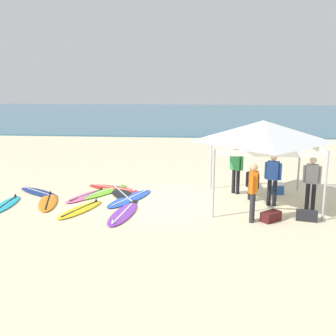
{
  "coord_description": "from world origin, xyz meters",
  "views": [
    {
      "loc": [
        0.86,
        -12.85,
        4.04
      ],
      "look_at": [
        -0.29,
        0.77,
        1.0
      ],
      "focal_mm": 42.8,
      "sensor_mm": 36.0,
      "label": 1
    }
  ],
  "objects_px": {
    "surfboard_yellow": "(80,209)",
    "surfboard_red": "(114,188)",
    "person_blue": "(273,176)",
    "cooler_box": "(276,188)",
    "surfboard_cyan": "(6,204)",
    "surfboard_blue": "(130,198)",
    "gear_bag_by_pole": "(307,216)",
    "person_orange": "(253,189)",
    "person_green": "(236,167)",
    "surfboard_orange": "(48,202)",
    "person_black": "(252,181)",
    "gear_bag_near_tent": "(271,216)",
    "canopy_tent": "(263,132)",
    "person_grey": "(312,180)",
    "surfboard_pink": "(87,196)",
    "surfboard_lime": "(102,192)",
    "surfboard_purple": "(123,214)",
    "surfboard_black": "(123,194)",
    "surfboard_navy": "(39,192)"
  },
  "relations": [
    {
      "from": "surfboard_yellow",
      "to": "surfboard_cyan",
      "type": "bearing_deg",
      "value": 173.39
    },
    {
      "from": "person_blue",
      "to": "canopy_tent",
      "type": "bearing_deg",
      "value": 137.15
    },
    {
      "from": "surfboard_lime",
      "to": "person_orange",
      "type": "relative_size",
      "value": 1.47
    },
    {
      "from": "surfboard_orange",
      "to": "canopy_tent",
      "type": "bearing_deg",
      "value": 5.04
    },
    {
      "from": "person_grey",
      "to": "person_blue",
      "type": "bearing_deg",
      "value": 161.68
    },
    {
      "from": "surfboard_red",
      "to": "surfboard_lime",
      "type": "distance_m",
      "value": 0.63
    },
    {
      "from": "canopy_tent",
      "to": "person_black",
      "type": "height_order",
      "value": "canopy_tent"
    },
    {
      "from": "surfboard_pink",
      "to": "surfboard_blue",
      "type": "xyz_separation_m",
      "value": [
        1.58,
        -0.18,
        -0.0
      ]
    },
    {
      "from": "person_grey",
      "to": "cooler_box",
      "type": "height_order",
      "value": "person_grey"
    },
    {
      "from": "person_blue",
      "to": "gear_bag_near_tent",
      "type": "distance_m",
      "value": 1.72
    },
    {
      "from": "surfboard_red",
      "to": "person_grey",
      "type": "relative_size",
      "value": 1.33
    },
    {
      "from": "person_green",
      "to": "gear_bag_near_tent",
      "type": "xyz_separation_m",
      "value": [
        0.8,
        -2.82,
        -0.85
      ]
    },
    {
      "from": "canopy_tent",
      "to": "person_orange",
      "type": "distance_m",
      "value": 2.38
    },
    {
      "from": "surfboard_cyan",
      "to": "surfboard_purple",
      "type": "xyz_separation_m",
      "value": [
        4.0,
        -0.6,
        -0.0
      ]
    },
    {
      "from": "surfboard_navy",
      "to": "surfboard_cyan",
      "type": "relative_size",
      "value": 1.05
    },
    {
      "from": "surfboard_blue",
      "to": "person_blue",
      "type": "height_order",
      "value": "person_blue"
    },
    {
      "from": "surfboard_blue",
      "to": "gear_bag_by_pole",
      "type": "height_order",
      "value": "gear_bag_by_pole"
    },
    {
      "from": "surfboard_pink",
      "to": "person_grey",
      "type": "relative_size",
      "value": 1.18
    },
    {
      "from": "gear_bag_near_tent",
      "to": "surfboard_orange",
      "type": "bearing_deg",
      "value": 170.76
    },
    {
      "from": "surfboard_cyan",
      "to": "surfboard_red",
      "type": "xyz_separation_m",
      "value": [
        3.1,
        2.23,
        -0.0
      ]
    },
    {
      "from": "surfboard_orange",
      "to": "person_orange",
      "type": "relative_size",
      "value": 1.31
    },
    {
      "from": "surfboard_cyan",
      "to": "person_black",
      "type": "bearing_deg",
      "value": 9.05
    },
    {
      "from": "surfboard_blue",
      "to": "person_black",
      "type": "relative_size",
      "value": 2.09
    },
    {
      "from": "surfboard_orange",
      "to": "person_black",
      "type": "xyz_separation_m",
      "value": [
        6.82,
        0.89,
        0.62
      ]
    },
    {
      "from": "canopy_tent",
      "to": "gear_bag_by_pole",
      "type": "bearing_deg",
      "value": -55.01
    },
    {
      "from": "surfboard_blue",
      "to": "gear_bag_near_tent",
      "type": "height_order",
      "value": "gear_bag_near_tent"
    },
    {
      "from": "surfboard_red",
      "to": "person_orange",
      "type": "height_order",
      "value": "person_orange"
    },
    {
      "from": "surfboard_navy",
      "to": "person_green",
      "type": "relative_size",
      "value": 1.19
    },
    {
      "from": "surfboard_cyan",
      "to": "gear_bag_near_tent",
      "type": "bearing_deg",
      "value": -5.16
    },
    {
      "from": "canopy_tent",
      "to": "surfboard_pink",
      "type": "relative_size",
      "value": 1.64
    },
    {
      "from": "surfboard_navy",
      "to": "surfboard_blue",
      "type": "distance_m",
      "value": 3.47
    },
    {
      "from": "surfboard_yellow",
      "to": "surfboard_red",
      "type": "height_order",
      "value": "same"
    },
    {
      "from": "person_orange",
      "to": "cooler_box",
      "type": "relative_size",
      "value": 3.42
    },
    {
      "from": "surfboard_pink",
      "to": "surfboard_cyan",
      "type": "xyz_separation_m",
      "value": [
        -2.35,
        -1.19,
        0.0
      ]
    },
    {
      "from": "surfboard_yellow",
      "to": "surfboard_blue",
      "type": "height_order",
      "value": "same"
    },
    {
      "from": "cooler_box",
      "to": "person_green",
      "type": "bearing_deg",
      "value": -176.8
    },
    {
      "from": "gear_bag_by_pole",
      "to": "person_grey",
      "type": "bearing_deg",
      "value": 71.02
    },
    {
      "from": "canopy_tent",
      "to": "person_grey",
      "type": "relative_size",
      "value": 1.94
    },
    {
      "from": "person_blue",
      "to": "cooler_box",
      "type": "bearing_deg",
      "value": 74.03
    },
    {
      "from": "surfboard_navy",
      "to": "person_orange",
      "type": "height_order",
      "value": "person_orange"
    },
    {
      "from": "person_grey",
      "to": "gear_bag_by_pole",
      "type": "xyz_separation_m",
      "value": [
        -0.32,
        -0.94,
        -0.85
      ]
    },
    {
      "from": "surfboard_blue",
      "to": "surfboard_purple",
      "type": "xyz_separation_m",
      "value": [
        0.07,
        -1.61,
        0.0
      ]
    },
    {
      "from": "person_grey",
      "to": "cooler_box",
      "type": "xyz_separation_m",
      "value": [
        -0.72,
        1.8,
        -0.79
      ]
    },
    {
      "from": "surfboard_cyan",
      "to": "person_green",
      "type": "xyz_separation_m",
      "value": [
        7.6,
        2.06,
        0.95
      ]
    },
    {
      "from": "surfboard_yellow",
      "to": "gear_bag_by_pole",
      "type": "xyz_separation_m",
      "value": [
        6.87,
        -0.3,
        0.1
      ]
    },
    {
      "from": "surfboard_cyan",
      "to": "surfboard_black",
      "type": "xyz_separation_m",
      "value": [
        3.58,
        1.52,
        -0.0
      ]
    },
    {
      "from": "surfboard_lime",
      "to": "gear_bag_by_pole",
      "type": "height_order",
      "value": "gear_bag_by_pole"
    },
    {
      "from": "surfboard_cyan",
      "to": "surfboard_red",
      "type": "relative_size",
      "value": 0.85
    },
    {
      "from": "surfboard_lime",
      "to": "surfboard_purple",
      "type": "xyz_separation_m",
      "value": [
        1.23,
        -2.29,
        0.0
      ]
    },
    {
      "from": "surfboard_lime",
      "to": "gear_bag_near_tent",
      "type": "height_order",
      "value": "gear_bag_near_tent"
    }
  ]
}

